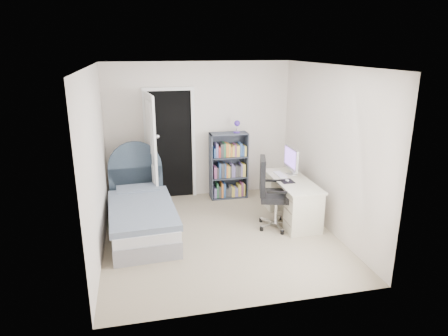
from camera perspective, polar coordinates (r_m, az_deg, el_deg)
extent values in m
cube|color=gray|center=(6.17, -0.61, -9.71)|extent=(3.40, 3.60, 0.05)
cube|color=white|center=(5.52, -0.69, 14.67)|extent=(3.40, 3.60, 0.05)
cube|color=silver|center=(7.46, -3.57, 5.38)|extent=(3.40, 0.05, 2.50)
cube|color=silver|center=(4.04, 4.75, -4.87)|extent=(3.40, 0.05, 2.50)
cube|color=silver|center=(5.63, -18.09, 0.70)|extent=(0.05, 3.60, 2.50)
cube|color=silver|center=(6.29, 14.93, 2.63)|extent=(0.05, 3.60, 2.50)
cube|color=black|center=(7.42, -7.69, 3.22)|extent=(0.80, 0.01, 2.00)
cube|color=white|center=(7.38, -11.01, 2.97)|extent=(0.06, 0.06, 2.00)
cube|color=white|center=(7.45, -4.38, 3.37)|extent=(0.06, 0.06, 2.00)
cube|color=white|center=(7.23, -8.00, 11.13)|extent=(0.92, 0.06, 0.06)
cube|color=white|center=(6.99, -10.26, 2.24)|extent=(0.13, 0.80, 2.00)
cube|color=gray|center=(6.29, -11.57, -8.04)|extent=(1.02, 1.97, 0.25)
cube|color=silver|center=(6.21, -11.67, -6.44)|extent=(1.00, 1.93, 0.15)
cube|color=slate|center=(6.08, -11.66, -5.79)|extent=(1.04, 1.68, 0.10)
cube|color=slate|center=(6.80, -12.22, -3.16)|extent=(0.70, 0.42, 0.11)
cube|color=#344250|center=(7.11, -12.37, -2.84)|extent=(0.91, 0.11, 0.77)
cylinder|color=#344250|center=(7.00, -12.57, 0.11)|extent=(0.91, 0.11, 0.91)
cylinder|color=#DCA787|center=(7.29, -14.72, -3.69)|extent=(0.03, 0.03, 0.48)
cylinder|color=#DCA787|center=(7.60, -14.65, -2.84)|extent=(0.03, 0.03, 0.48)
cylinder|color=#DCA787|center=(7.29, -12.16, -3.53)|extent=(0.03, 0.03, 0.48)
cylinder|color=#DCA787|center=(7.59, -12.20, -2.69)|extent=(0.03, 0.03, 0.48)
cube|color=#DCA787|center=(7.37, -13.55, -1.53)|extent=(0.39, 0.39, 0.03)
cube|color=#DCA787|center=(7.47, -13.39, -3.70)|extent=(0.35, 0.35, 0.02)
cube|color=#B24C33|center=(7.36, -13.94, -1.33)|extent=(0.15, 0.21, 0.03)
cube|color=#3F598C|center=(7.35, -13.96, -1.11)|extent=(0.14, 0.20, 0.03)
cube|color=#D8CC7F|center=(7.34, -13.97, -0.89)|extent=(0.14, 0.19, 0.03)
cylinder|color=silver|center=(7.30, -9.46, -5.28)|extent=(0.19, 0.19, 0.02)
cylinder|color=silver|center=(7.08, -9.71, -0.41)|extent=(0.02, 0.02, 1.30)
sphere|color=silver|center=(6.89, -9.48, 4.45)|extent=(0.08, 0.08, 0.08)
cube|color=#3C4351|center=(7.36, -1.89, 0.18)|extent=(0.02, 0.30, 1.24)
cube|color=#3C4351|center=(7.51, 3.16, 0.51)|extent=(0.02, 0.30, 1.24)
cube|color=#3C4351|center=(7.28, 0.68, 4.94)|extent=(0.69, 0.30, 0.02)
cube|color=#3C4351|center=(7.63, 0.65, -4.04)|extent=(0.69, 0.30, 0.02)
cube|color=#3C4351|center=(7.56, 0.41, 0.65)|extent=(0.69, 0.01, 1.24)
cube|color=#3C4351|center=(7.50, 0.66, -1.29)|extent=(0.65, 0.28, 0.02)
cube|color=#3C4351|center=(7.38, 0.67, 1.63)|extent=(0.65, 0.28, 0.02)
cylinder|color=#4626A5|center=(7.31, 1.82, 5.15)|extent=(0.12, 0.12, 0.02)
cylinder|color=silver|center=(7.29, 1.82, 5.76)|extent=(0.02, 0.02, 0.16)
sphere|color=#4626A5|center=(7.25, 1.89, 6.40)|extent=(0.11, 0.11, 0.11)
cube|color=#7F72B2|center=(7.52, -1.35, -3.46)|extent=(0.05, 0.21, 0.19)
cube|color=#337F4C|center=(7.51, -1.03, -3.11)|extent=(0.03, 0.21, 0.28)
cube|color=#3F3F3F|center=(7.53, -0.71, -3.33)|extent=(0.05, 0.21, 0.21)
cube|color=orange|center=(7.53, -0.36, -3.08)|extent=(0.03, 0.21, 0.27)
cube|color=#335999|center=(7.54, -0.05, -3.07)|extent=(0.04, 0.21, 0.27)
cube|color=#3F3F3F|center=(7.56, 0.34, -3.38)|extent=(0.05, 0.21, 0.17)
cube|color=#3F3F3F|center=(7.57, 0.75, -3.21)|extent=(0.05, 0.21, 0.21)
cube|color=#D8BF4C|center=(7.59, 1.18, -3.27)|extent=(0.06, 0.21, 0.18)
cube|color=#7F72B2|center=(7.60, 1.64, -3.31)|extent=(0.06, 0.21, 0.16)
cube|color=#D8BF4C|center=(7.61, 2.09, -3.08)|extent=(0.05, 0.21, 0.22)
cube|color=#994C7F|center=(7.61, 2.46, -2.88)|extent=(0.04, 0.21, 0.26)
cube|color=#D8BF4C|center=(7.63, 2.74, -2.96)|extent=(0.03, 0.21, 0.24)
cube|color=#994C7F|center=(7.39, -1.35, -0.54)|extent=(0.05, 0.21, 0.22)
cube|color=#3F3F3F|center=(7.40, -0.99, -0.60)|extent=(0.03, 0.21, 0.19)
cube|color=#335999|center=(7.39, -0.70, -0.28)|extent=(0.03, 0.21, 0.27)
cube|color=#3F3F3F|center=(7.40, -0.31, -0.25)|extent=(0.06, 0.21, 0.27)
cube|color=#335999|center=(7.41, 0.06, -0.26)|extent=(0.03, 0.21, 0.27)
cube|color=orange|center=(7.43, 0.31, -0.35)|extent=(0.03, 0.21, 0.24)
cube|color=#D8BF4C|center=(7.44, 0.59, -0.39)|extent=(0.03, 0.21, 0.22)
cube|color=#3F3F3F|center=(7.45, 0.86, -0.40)|extent=(0.03, 0.21, 0.21)
cube|color=#7F72B2|center=(7.45, 1.09, -0.26)|extent=(0.02, 0.21, 0.25)
cube|color=#7F72B2|center=(7.46, 1.34, -0.37)|extent=(0.03, 0.21, 0.21)
cube|color=#3F3F3F|center=(7.47, 1.69, -0.33)|extent=(0.05, 0.21, 0.22)
cube|color=#3F3F3F|center=(7.48, 2.08, -0.35)|extent=(0.04, 0.21, 0.20)
cube|color=#7F72B2|center=(7.49, 2.39, -0.18)|extent=(0.03, 0.21, 0.24)
cube|color=#D8BF4C|center=(7.50, 2.73, -0.18)|extent=(0.05, 0.21, 0.24)
cube|color=#335999|center=(7.28, -1.44, 2.27)|extent=(0.03, 0.21, 0.17)
cube|color=#7F72B2|center=(7.28, -1.12, 2.59)|extent=(0.04, 0.21, 0.25)
cube|color=#B23333|center=(7.29, -0.78, 2.38)|extent=(0.04, 0.21, 0.19)
cube|color=#3F3F3F|center=(7.30, -0.39, 2.61)|extent=(0.05, 0.21, 0.25)
cube|color=#337F4C|center=(7.31, -0.02, 2.68)|extent=(0.03, 0.21, 0.26)
cube|color=orange|center=(7.32, 0.33, 2.65)|extent=(0.05, 0.21, 0.25)
cube|color=#D8BF4C|center=(7.33, 0.65, 2.63)|extent=(0.03, 0.21, 0.24)
cube|color=orange|center=(7.34, 0.91, 2.47)|extent=(0.03, 0.21, 0.19)
cube|color=#D8BF4C|center=(7.35, 1.20, 2.53)|extent=(0.04, 0.21, 0.20)
cube|color=#994C7F|center=(7.35, 1.50, 2.64)|extent=(0.03, 0.21, 0.23)
cube|color=#D8BF4C|center=(7.37, 1.88, 2.56)|extent=(0.06, 0.21, 0.20)
cube|color=#335999|center=(7.38, 2.28, 2.73)|extent=(0.04, 0.21, 0.24)
cube|color=#335999|center=(7.39, 2.60, 2.58)|extent=(0.04, 0.21, 0.19)
cube|color=#D8BF4C|center=(7.41, 2.91, 2.55)|extent=(0.03, 0.21, 0.18)
cube|color=beige|center=(6.55, 9.76, -1.82)|extent=(0.56, 1.39, 0.03)
cube|color=beige|center=(6.25, 11.30, -6.17)|extent=(0.51, 0.37, 0.65)
cube|color=beige|center=(7.10, 8.14, -3.16)|extent=(0.51, 0.37, 0.65)
cube|color=silver|center=(6.83, 9.62, -0.86)|extent=(0.15, 0.15, 0.01)
cube|color=silver|center=(6.81, 9.88, 0.00)|extent=(0.03, 0.06, 0.20)
cube|color=silver|center=(6.74, 9.59, 1.33)|extent=(0.04, 0.52, 0.37)
cube|color=#8E5ADC|center=(6.73, 9.41, 1.47)|extent=(0.00, 0.46, 0.30)
cube|color=white|center=(6.75, 8.02, -0.96)|extent=(0.12, 0.37, 0.02)
cube|color=black|center=(6.47, 9.01, -1.88)|extent=(0.20, 0.24, 0.00)
ellipsoid|color=white|center=(6.46, 9.02, -1.74)|extent=(0.06, 0.09, 0.03)
cube|color=silver|center=(6.46, 8.61, -7.79)|extent=(0.29, 0.12, 0.03)
cylinder|color=black|center=(6.49, 9.83, -8.04)|extent=(0.07, 0.07, 0.06)
cube|color=silver|center=(6.57, 7.66, -7.31)|extent=(0.19, 0.26, 0.03)
cylinder|color=black|center=(6.71, 7.94, -7.08)|extent=(0.07, 0.07, 0.06)
cube|color=silver|center=(6.51, 6.32, -7.48)|extent=(0.21, 0.25, 0.03)
cylinder|color=black|center=(6.59, 5.29, -7.42)|extent=(0.07, 0.07, 0.06)
cube|color=silver|center=(6.37, 6.40, -8.09)|extent=(0.28, 0.14, 0.03)
cylinder|color=black|center=(6.30, 5.39, -8.65)|extent=(0.07, 0.07, 0.06)
cube|color=silver|center=(6.33, 7.84, -8.29)|extent=(0.05, 0.29, 0.03)
cylinder|color=black|center=(6.23, 8.32, -9.07)|extent=(0.07, 0.07, 0.06)
cylinder|color=silver|center=(6.36, 7.44, -6.02)|extent=(0.06, 0.06, 0.43)
cube|color=black|center=(6.27, 7.52, -4.03)|extent=(0.61, 0.61, 0.09)
cube|color=black|center=(6.15, 5.53, -1.13)|extent=(0.19, 0.46, 0.57)
cube|color=black|center=(5.96, 7.56, -3.47)|extent=(0.31, 0.12, 0.03)
cube|color=black|center=(6.47, 7.23, -1.81)|extent=(0.31, 0.12, 0.03)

